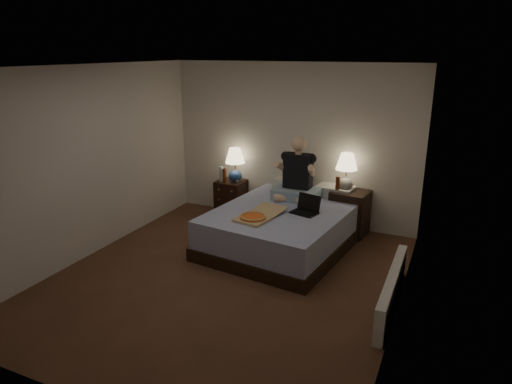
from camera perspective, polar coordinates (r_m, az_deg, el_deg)
The scene contains 19 objects.
floor at distance 5.68m, azimuth -3.81°, elevation -10.73°, with size 4.00×4.50×0.00m, color brown.
ceiling at distance 5.01m, azimuth -4.40°, elevation 15.38°, with size 4.00×4.50×0.00m, color white.
wall_back at distance 7.20m, azimuth 4.45°, elevation 5.98°, with size 4.00×2.50×0.00m, color silver.
wall_front at distance 3.52m, azimuth -21.87°, elevation -7.86°, with size 4.00×2.50×0.00m, color silver.
wall_left at distance 6.38m, azimuth -20.16°, elevation 3.44°, with size 4.50×2.50×0.00m, color silver.
wall_right at distance 4.64m, azimuth 18.25°, elevation -1.39°, with size 4.50×2.50×0.00m, color silver.
bed at distance 6.47m, azimuth 3.63°, elevation -4.34°, with size 1.66×2.22×0.55m, color #5A69B5.
nightstand_left at distance 7.65m, azimuth -3.13°, elevation -0.72°, with size 0.45×0.41×0.59m, color black.
nightstand_right at distance 6.97m, azimuth 11.60°, elevation -2.55°, with size 0.52×0.46×0.67m, color black.
lamp_left at distance 7.46m, azimuth -2.63°, elevation 3.38°, with size 0.32×0.32×0.56m, color navy, non-canonical shape.
lamp_right at distance 6.83m, azimuth 11.21°, elevation 2.47°, with size 0.32×0.32×0.56m, color gray, non-canonical shape.
water_bottle at distance 7.53m, azimuth -4.38°, elevation 2.27°, with size 0.07×0.07×0.25m, color silver.
soda_can at distance 7.46m, azimuth -2.41°, elevation 1.56°, with size 0.07×0.07×0.10m, color beige.
beer_bottle_left at distance 7.47m, azimuth -3.98°, elevation 2.07°, with size 0.06×0.06×0.23m, color #4E210B.
beer_bottle_right at distance 6.78m, azimuth 10.16°, elevation 0.97°, with size 0.06×0.06×0.23m, color #57200C.
person at distance 6.64m, azimuth 5.15°, elevation 2.94°, with size 0.66×0.52×0.93m, color black, non-canonical shape.
laptop at distance 6.15m, azimuth 6.06°, elevation -1.63°, with size 0.34×0.28×0.24m, color black, non-canonical shape.
pizza_box at distance 5.90m, azimuth -0.38°, elevation -3.21°, with size 0.40×0.76×0.08m, color tan, non-canonical shape.
radiator at distance 5.22m, azimuth 16.61°, elevation -11.66°, with size 0.10×1.60×0.40m, color white.
Camera 1 is at (2.39, -4.39, 2.68)m, focal length 32.00 mm.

